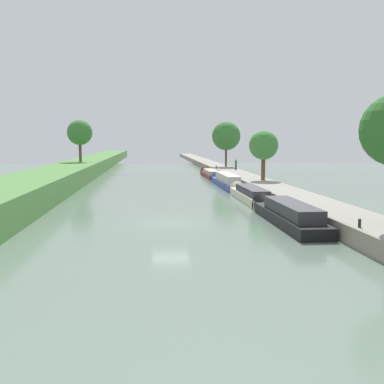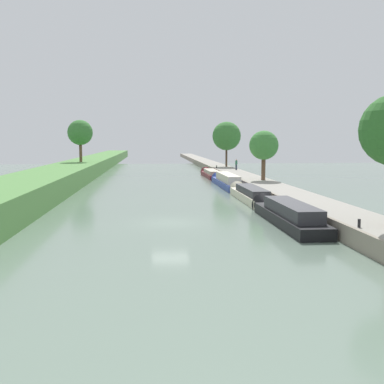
{
  "view_description": "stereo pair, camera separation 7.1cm",
  "coord_description": "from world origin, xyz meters",
  "px_view_note": "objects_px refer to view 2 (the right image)",
  "views": [
    {
      "loc": [
        -1.35,
        -30.51,
        5.56
      ],
      "look_at": [
        2.36,
        9.55,
        1.0
      ],
      "focal_mm": 42.45,
      "sensor_mm": 36.0,
      "label": 1
    },
    {
      "loc": [
        -1.28,
        -30.51,
        5.56
      ],
      "look_at": [
        2.36,
        9.55,
        1.0
      ],
      "focal_mm": 42.45,
      "sensor_mm": 36.0,
      "label": 2
    }
  ],
  "objects_px": {
    "narrowboat_cream": "(249,194)",
    "mooring_bollard_near": "(359,223)",
    "narrowboat_black": "(285,213)",
    "narrowboat_blue": "(226,181)",
    "person_walking": "(236,164)",
    "narrowboat_maroon": "(211,174)",
    "mooring_bollard_far": "(217,167)"
  },
  "relations": [
    {
      "from": "narrowboat_cream",
      "to": "mooring_bollard_far",
      "type": "xyz_separation_m",
      "value": [
        1.74,
        33.13,
        0.68
      ]
    },
    {
      "from": "narrowboat_blue",
      "to": "mooring_bollard_far",
      "type": "xyz_separation_m",
      "value": [
        1.78,
        20.35,
        0.57
      ]
    },
    {
      "from": "person_walking",
      "to": "mooring_bollard_near",
      "type": "bearing_deg",
      "value": -92.99
    },
    {
      "from": "narrowboat_black",
      "to": "mooring_bollard_far",
      "type": "bearing_deg",
      "value": 87.72
    },
    {
      "from": "narrowboat_blue",
      "to": "person_walking",
      "type": "height_order",
      "value": "person_walking"
    },
    {
      "from": "narrowboat_black",
      "to": "person_walking",
      "type": "relative_size",
      "value": 7.39
    },
    {
      "from": "narrowboat_maroon",
      "to": "mooring_bollard_near",
      "type": "bearing_deg",
      "value": -87.9
    },
    {
      "from": "narrowboat_blue",
      "to": "mooring_bollard_near",
      "type": "bearing_deg",
      "value": -86.8
    },
    {
      "from": "mooring_bollard_near",
      "to": "mooring_bollard_far",
      "type": "distance_m",
      "value": 52.27
    },
    {
      "from": "narrowboat_cream",
      "to": "mooring_bollard_near",
      "type": "xyz_separation_m",
      "value": [
        1.74,
        -19.14,
        0.68
      ]
    },
    {
      "from": "narrowboat_blue",
      "to": "person_walking",
      "type": "relative_size",
      "value": 8.62
    },
    {
      "from": "narrowboat_maroon",
      "to": "mooring_bollard_far",
      "type": "distance_m",
      "value": 5.65
    },
    {
      "from": "narrowboat_black",
      "to": "person_walking",
      "type": "bearing_deg",
      "value": 83.98
    },
    {
      "from": "narrowboat_blue",
      "to": "narrowboat_cream",
      "type": "bearing_deg",
      "value": -89.79
    },
    {
      "from": "narrowboat_maroon",
      "to": "person_walking",
      "type": "distance_m",
      "value": 4.57
    },
    {
      "from": "narrowboat_blue",
      "to": "narrowboat_black",
      "type": "bearing_deg",
      "value": -90.02
    },
    {
      "from": "mooring_bollard_near",
      "to": "mooring_bollard_far",
      "type": "relative_size",
      "value": 1.0
    },
    {
      "from": "narrowboat_maroon",
      "to": "mooring_bollard_far",
      "type": "xyz_separation_m",
      "value": [
        1.72,
        5.32,
        0.77
      ]
    },
    {
      "from": "narrowboat_black",
      "to": "narrowboat_blue",
      "type": "distance_m",
      "value": 24.7
    },
    {
      "from": "person_walking",
      "to": "mooring_bollard_far",
      "type": "xyz_separation_m",
      "value": [
        -2.5,
        4.32,
        -0.65
      ]
    },
    {
      "from": "narrowboat_cream",
      "to": "mooring_bollard_far",
      "type": "bearing_deg",
      "value": 87.0
    },
    {
      "from": "narrowboat_black",
      "to": "mooring_bollard_near",
      "type": "distance_m",
      "value": 7.46
    },
    {
      "from": "narrowboat_black",
      "to": "mooring_bollard_near",
      "type": "height_order",
      "value": "narrowboat_black"
    },
    {
      "from": "narrowboat_cream",
      "to": "mooring_bollard_far",
      "type": "relative_size",
      "value": 26.53
    },
    {
      "from": "narrowboat_black",
      "to": "narrowboat_blue",
      "type": "bearing_deg",
      "value": 89.98
    },
    {
      "from": "narrowboat_cream",
      "to": "mooring_bollard_far",
      "type": "distance_m",
      "value": 33.18
    },
    {
      "from": "narrowboat_blue",
      "to": "mooring_bollard_far",
      "type": "relative_size",
      "value": 31.81
    },
    {
      "from": "person_walking",
      "to": "mooring_bollard_far",
      "type": "height_order",
      "value": "person_walking"
    },
    {
      "from": "narrowboat_maroon",
      "to": "mooring_bollard_near",
      "type": "xyz_separation_m",
      "value": [
        1.72,
        -46.94,
        0.77
      ]
    },
    {
      "from": "narrowboat_maroon",
      "to": "person_walking",
      "type": "height_order",
      "value": "person_walking"
    },
    {
      "from": "mooring_bollard_near",
      "to": "mooring_bollard_far",
      "type": "bearing_deg",
      "value": 90.0
    },
    {
      "from": "narrowboat_black",
      "to": "mooring_bollard_far",
      "type": "relative_size",
      "value": 27.27
    }
  ]
}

